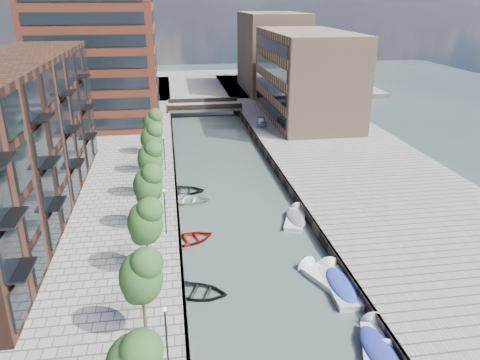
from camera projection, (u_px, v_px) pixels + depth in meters
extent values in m
plane|color=#38473F|center=(226.00, 175.00, 56.26)|extent=(300.00, 300.00, 0.00)
cube|color=gray|center=(353.00, 164.00, 58.35)|extent=(20.00, 140.00, 1.00)
cube|color=#332823|center=(175.00, 174.00, 55.21)|extent=(0.25, 140.00, 1.00)
cube|color=#332823|center=(276.00, 168.00, 56.94)|extent=(0.25, 140.00, 1.00)
cube|color=gray|center=(195.00, 85.00, 111.29)|extent=(80.00, 40.00, 1.00)
cube|color=#331C13|center=(15.00, 142.00, 41.29)|extent=(8.00, 38.00, 14.00)
cube|color=brown|center=(94.00, 25.00, 71.01)|extent=(18.00, 18.00, 30.00)
cube|color=#927559|center=(306.00, 76.00, 75.86)|extent=(12.00, 25.00, 14.00)
cube|color=#927559|center=(272.00, 52.00, 99.42)|extent=(12.00, 20.00, 16.00)
cube|color=gray|center=(204.00, 107.00, 85.23)|extent=(13.00, 6.00, 0.60)
cube|color=#332823|center=(205.00, 107.00, 82.43)|extent=(13.00, 0.40, 0.80)
cube|color=#332823|center=(203.00, 100.00, 87.59)|extent=(13.00, 0.40, 0.80)
cylinder|color=#382619|center=(144.00, 314.00, 27.41)|extent=(0.20, 0.20, 3.20)
ellipsoid|color=#285720|center=(141.00, 274.00, 26.42)|extent=(2.50, 2.50, 3.25)
cylinder|color=#382619|center=(148.00, 254.00, 33.85)|extent=(0.20, 0.20, 3.20)
ellipsoid|color=#285720|center=(145.00, 220.00, 32.86)|extent=(2.50, 2.50, 3.25)
cylinder|color=#382619|center=(150.00, 213.00, 40.30)|extent=(0.20, 0.20, 3.20)
ellipsoid|color=#285720|center=(148.00, 183.00, 39.30)|extent=(2.50, 2.50, 3.25)
cylinder|color=#382619|center=(152.00, 183.00, 46.74)|extent=(0.20, 0.20, 3.20)
ellipsoid|color=#285720|center=(150.00, 157.00, 45.74)|extent=(2.50, 2.50, 3.25)
cylinder|color=#382619|center=(153.00, 160.00, 53.18)|extent=(0.20, 0.20, 3.20)
ellipsoid|color=#285720|center=(151.00, 137.00, 52.18)|extent=(2.50, 2.50, 3.25)
cylinder|color=#382619|center=(154.00, 143.00, 59.62)|extent=(0.20, 0.20, 3.20)
ellipsoid|color=#285720|center=(153.00, 122.00, 58.63)|extent=(2.50, 2.50, 3.25)
cylinder|color=black|center=(167.00, 341.00, 24.69)|extent=(0.10, 0.10, 4.00)
sphere|color=#FFF2CC|center=(165.00, 309.00, 23.96)|extent=(0.24, 0.24, 0.24)
cylinder|color=black|center=(165.00, 212.00, 39.41)|extent=(0.10, 0.10, 4.00)
sphere|color=#FFF2CC|center=(164.00, 191.00, 38.69)|extent=(0.24, 0.24, 0.24)
cylinder|color=black|center=(164.00, 154.00, 54.14)|extent=(0.10, 0.10, 4.00)
sphere|color=#FFF2CC|center=(163.00, 137.00, 53.41)|extent=(0.24, 0.24, 0.24)
imported|color=black|center=(198.00, 295.00, 33.57)|extent=(5.27, 4.51, 0.92)
imported|color=#A31A11|center=(190.00, 241.00, 40.89)|extent=(5.26, 4.45, 0.93)
imported|color=silver|center=(186.00, 202.00, 48.69)|extent=(5.44, 4.32, 1.01)
imported|color=black|center=(183.00, 193.00, 51.06)|extent=(5.26, 4.07, 1.00)
cube|color=silver|center=(341.00, 290.00, 34.04)|extent=(1.99, 5.13, 0.72)
cube|color=silver|center=(341.00, 285.00, 33.90)|extent=(2.08, 5.24, 0.11)
cone|color=silver|center=(330.00, 270.00, 36.36)|extent=(1.90, 1.04, 1.88)
ellipsoid|color=#2338A0|center=(341.00, 285.00, 33.88)|extent=(1.87, 4.68, 0.62)
cone|color=white|center=(387.00, 354.00, 27.82)|extent=(1.80, 1.37, 1.61)
cube|color=white|center=(331.00, 284.00, 34.67)|extent=(3.54, 5.09, 0.68)
cube|color=white|center=(332.00, 280.00, 34.54)|extent=(3.66, 5.22, 0.10)
cone|color=white|center=(310.00, 269.00, 36.53)|extent=(2.00, 1.57, 1.77)
cube|color=silver|center=(379.00, 358.00, 27.63)|extent=(3.45, 5.45, 0.72)
cube|color=silver|center=(380.00, 352.00, 27.49)|extent=(3.57, 5.59, 0.11)
cone|color=silver|center=(376.00, 329.00, 29.95)|extent=(2.11, 1.56, 1.89)
ellipsoid|color=navy|center=(380.00, 352.00, 27.46)|extent=(3.20, 5.00, 0.62)
cube|color=white|center=(295.00, 222.00, 44.41)|extent=(3.11, 4.69, 0.62)
cube|color=white|center=(295.00, 218.00, 44.29)|extent=(3.22, 4.81, 0.10)
cone|color=white|center=(298.00, 211.00, 46.40)|extent=(1.83, 1.39, 1.63)
ellipsoid|color=slate|center=(296.00, 218.00, 44.27)|extent=(2.89, 4.30, 0.54)
imported|color=silver|center=(261.00, 121.00, 74.03)|extent=(2.11, 3.87, 1.25)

